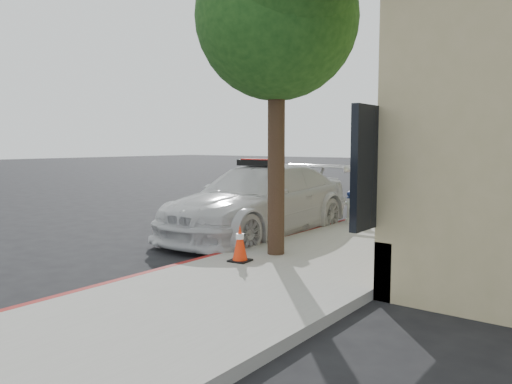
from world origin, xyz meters
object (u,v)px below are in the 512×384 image
at_px(police_car, 259,200).
at_px(fire_hydrant, 352,207).
at_px(traffic_cone, 240,243).
at_px(parked_car_mid, 401,176).
at_px(parked_car_far, 462,169).

xyz_separation_m(police_car, fire_hydrant, (1.25, 2.19, -0.27)).
bearing_deg(police_car, traffic_cone, -60.08).
xyz_separation_m(parked_car_mid, traffic_cone, (2.27, -13.12, -0.34)).
height_order(police_car, parked_car_far, police_car).
xyz_separation_m(police_car, parked_car_mid, (-0.61, 10.35, -0.02)).
height_order(parked_car_mid, parked_car_far, parked_car_mid).
height_order(police_car, fire_hydrant, police_car).
relative_size(police_car, parked_car_mid, 1.20).
bearing_deg(parked_car_far, police_car, -94.00).
bearing_deg(parked_car_mid, traffic_cone, -82.98).
distance_m(police_car, fire_hydrant, 2.53).
height_order(parked_car_mid, traffic_cone, parked_car_mid).
height_order(parked_car_mid, fire_hydrant, parked_car_mid).
xyz_separation_m(fire_hydrant, traffic_cone, (0.40, -4.95, -0.08)).
height_order(police_car, traffic_cone, police_car).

